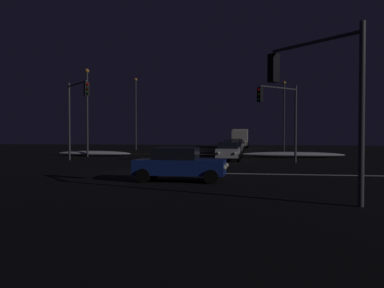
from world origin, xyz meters
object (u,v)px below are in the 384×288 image
at_px(sedan_gray, 233,148).
at_px(box_truck, 240,137).
at_px(sedan_blue_crossing, 179,164).
at_px(traffic_signal_se, 317,85).
at_px(sedan_black, 231,147).
at_px(traffic_signal_nw, 76,106).
at_px(traffic_signal_ne, 281,109).
at_px(sedan_silver, 236,145).
at_px(streetlamp_left_near, 87,106).
at_px(sedan_white, 228,151).
at_px(streetlamp_right_far, 284,111).
at_px(streetlamp_left_far, 136,109).
at_px(sedan_orange, 236,144).

relative_size(sedan_gray, box_truck, 0.52).
bearing_deg(sedan_blue_crossing, traffic_signal_se, -38.55).
xyz_separation_m(sedan_black, traffic_signal_nw, (-11.83, -14.76, 3.74)).
bearing_deg(sedan_blue_crossing, traffic_signal_ne, 65.72).
relative_size(sedan_silver, traffic_signal_nw, 0.66).
bearing_deg(sedan_blue_crossing, traffic_signal_nw, 132.21).
relative_size(traffic_signal_nw, streetlamp_left_near, 0.76).
relative_size(sedan_gray, traffic_signal_ne, 0.72).
bearing_deg(sedan_silver, traffic_signal_ne, -78.45).
distance_m(sedan_white, box_truck, 32.27).
bearing_deg(sedan_blue_crossing, sedan_silver, 87.89).
height_order(sedan_blue_crossing, streetlamp_left_near, streetlamp_left_near).
relative_size(box_truck, streetlamp_right_far, 0.90).
distance_m(sedan_gray, traffic_signal_ne, 10.25).
distance_m(traffic_signal_nw, streetlamp_left_near, 6.70).
xyz_separation_m(sedan_gray, streetlamp_left_near, (-14.22, -2.40, 4.23)).
distance_m(traffic_signal_nw, streetlamp_left_far, 22.52).
height_order(sedan_black, traffic_signal_se, traffic_signal_se).
bearing_deg(sedan_orange, traffic_signal_se, -83.81).
bearing_deg(streetlamp_right_far, sedan_white, -106.96).
relative_size(sedan_white, traffic_signal_nw, 0.66).
xyz_separation_m(sedan_white, streetlamp_left_near, (-14.18, 3.73, 4.23)).
bearing_deg(box_truck, streetlamp_left_far, -138.28).
bearing_deg(streetlamp_left_far, sedan_white, -54.30).
xyz_separation_m(sedan_black, sedan_silver, (0.32, 5.91, 0.00)).
height_order(sedan_blue_crossing, streetlamp_right_far, streetlamp_right_far).
distance_m(sedan_silver, streetlamp_right_far, 7.80).
distance_m(sedan_silver, sedan_blue_crossing, 32.76).
bearing_deg(streetlamp_left_near, streetlamp_right_far, 38.40).
height_order(sedan_gray, traffic_signal_nw, traffic_signal_nw).
relative_size(sedan_silver, streetlamp_left_far, 0.43).
bearing_deg(sedan_silver, sedan_black, -93.10).
bearing_deg(traffic_signal_se, sedan_silver, 96.63).
bearing_deg(sedan_orange, sedan_black, -89.65).
distance_m(sedan_silver, streetlamp_left_near, 20.47).
distance_m(streetlamp_left_far, streetlamp_left_near, 16.02).
bearing_deg(sedan_silver, box_truck, 89.96).
bearing_deg(streetlamp_left_far, sedan_black, -29.11).
distance_m(sedan_black, traffic_signal_se, 31.71).
distance_m(sedan_white, sedan_black, 12.09).
xyz_separation_m(traffic_signal_se, traffic_signal_ne, (-0.09, 16.45, 0.28)).
distance_m(sedan_gray, sedan_black, 5.98).
height_order(sedan_orange, traffic_signal_ne, traffic_signal_ne).
distance_m(sedan_blue_crossing, streetlamp_left_far, 37.11).
bearing_deg(sedan_white, traffic_signal_se, -77.65).
height_order(box_truck, streetlamp_left_near, streetlamp_left_near).
bearing_deg(streetlamp_right_far, sedan_orange, 144.97).
height_order(traffic_signal_ne, traffic_signal_nw, traffic_signal_nw).
relative_size(sedan_gray, streetlamp_left_far, 0.43).
distance_m(sedan_black, traffic_signal_ne, 15.81).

